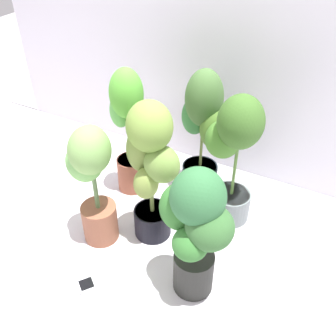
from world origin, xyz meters
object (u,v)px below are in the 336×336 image
(potted_plant_front_right, at_px, (195,225))
(potted_plant_back_center, at_px, (203,126))
(potted_plant_back_left, at_px, (129,126))
(potted_plant_back_right, at_px, (233,151))
(potted_plant_front_left, at_px, (92,177))
(hygrometer_box, at_px, (87,285))
(potted_plant_center, at_px, (151,163))

(potted_plant_front_right, bearing_deg, potted_plant_back_center, 111.02)
(potted_plant_back_center, relative_size, potted_plant_back_left, 0.99)
(potted_plant_back_center, xyz_separation_m, potted_plant_back_left, (-0.38, -0.20, 0.00))
(potted_plant_back_center, xyz_separation_m, potted_plant_back_right, (0.24, -0.16, 0.00))
(potted_plant_front_left, distance_m, potted_plant_back_right, 0.74)
(potted_plant_back_left, relative_size, potted_plant_back_right, 1.03)
(potted_plant_front_right, relative_size, hygrometer_box, 6.28)
(potted_plant_front_left, distance_m, potted_plant_back_left, 0.44)
(potted_plant_back_left, height_order, potted_plant_back_right, potted_plant_back_left)
(hygrometer_box, bearing_deg, potted_plant_back_left, -38.07)
(potted_plant_back_right, bearing_deg, potted_plant_center, -132.98)
(potted_plant_center, distance_m, hygrometer_box, 0.67)
(potted_plant_center, bearing_deg, potted_plant_back_right, 47.02)
(potted_plant_front_right, xyz_separation_m, potted_plant_back_right, (-0.03, 0.55, 0.03))
(potted_plant_front_left, bearing_deg, potted_plant_front_right, -7.21)
(potted_plant_back_left, xyz_separation_m, hygrometer_box, (0.20, -0.76, -0.44))
(potted_plant_center, xyz_separation_m, hygrometer_box, (-0.11, -0.47, -0.47))
(potted_plant_front_left, bearing_deg, potted_plant_center, 29.49)
(potted_plant_back_right, bearing_deg, potted_plant_front_right, -86.52)
(potted_plant_back_center, bearing_deg, potted_plant_back_left, -151.84)
(hygrometer_box, bearing_deg, potted_plant_back_center, -63.51)
(potted_plant_back_center, height_order, hygrometer_box, potted_plant_back_center)
(potted_plant_front_right, relative_size, potted_plant_center, 0.86)
(potted_plant_back_left, relative_size, potted_plant_center, 0.99)
(potted_plant_front_right, bearing_deg, potted_plant_center, 147.16)
(hygrometer_box, bearing_deg, potted_plant_back_right, -80.76)
(potted_plant_front_right, xyz_separation_m, potted_plant_back_left, (-0.66, 0.51, 0.03))
(potted_plant_back_right, bearing_deg, potted_plant_back_left, -176.29)
(potted_plant_center, bearing_deg, hygrometer_box, -102.93)
(potted_plant_front_right, xyz_separation_m, potted_plant_center, (-0.34, 0.22, 0.06))
(potted_plant_back_center, height_order, potted_plant_back_left, potted_plant_back_left)
(potted_plant_front_right, bearing_deg, potted_plant_back_right, 93.48)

